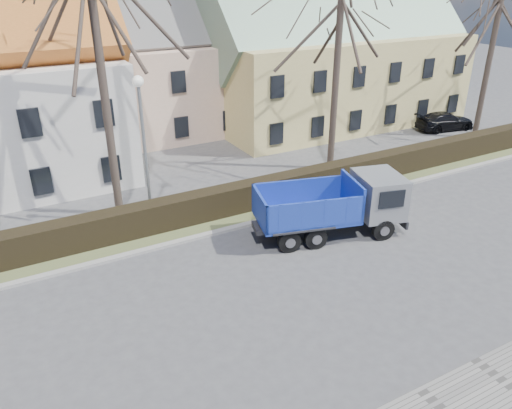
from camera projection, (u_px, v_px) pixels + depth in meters
ground at (243, 297)px, 17.27m from camera, size 120.00×120.00×0.00m
curb_far at (192, 238)px, 20.88m from camera, size 80.00×0.30×0.12m
grass_strip at (178, 223)px, 22.15m from camera, size 80.00×3.00×0.10m
hedge at (179, 213)px, 21.73m from camera, size 60.00×0.90×1.30m
building_pink at (157, 72)px, 33.09m from camera, size 10.80×8.80×8.00m
building_yellow at (330, 60)px, 35.83m from camera, size 18.80×10.80×8.50m
tree_1 at (102, 75)px, 20.39m from camera, size 9.20×9.20×12.65m
tree_2 at (337, 69)px, 25.96m from camera, size 8.00×8.00×11.00m
tree_3 at (490, 57)px, 31.30m from camera, size 7.60×7.60×10.45m
dump_truck at (325, 207)px, 20.74m from camera, size 6.90×4.00×2.60m
streetlight at (145, 152)px, 20.97m from camera, size 0.51×0.51×6.56m
parked_car_b at (445, 121)px, 34.74m from camera, size 4.46×2.35×1.23m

